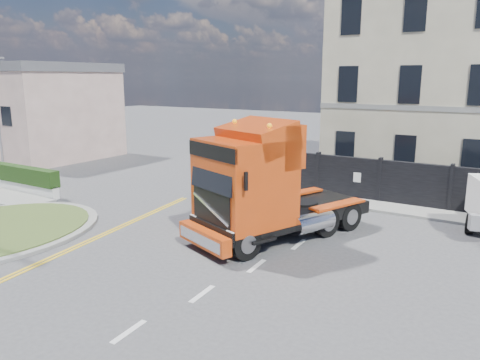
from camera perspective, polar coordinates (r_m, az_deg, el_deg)
The scene contains 8 objects.
ground at distance 16.36m, azimuth -6.34°, elevation -7.81°, with size 120.00×120.00×0.00m, color #424244.
hedge_wall at distance 26.77m, azimuth -26.72°, elevation 0.52°, with size 8.00×0.55×1.35m.
seaside_bldg_pink at distance 36.38m, azimuth -22.85°, elevation 7.27°, with size 8.00×8.00×6.00m, color beige.
seaside_bldg_cream at distance 44.18m, azimuth -26.77°, elevation 7.00°, with size 9.00×8.00×5.00m, color beige.
hoarding_fence at distance 21.73m, azimuth 23.11°, elevation -0.93°, with size 18.80×0.25×2.00m.
georgian_building at distance 28.74m, azimuth 25.28°, elevation 11.51°, with size 12.30×10.30×12.80m.
pavement_far at distance 21.17m, azimuth 21.04°, elevation -3.71°, with size 20.00×1.60×0.12m, color gray.
truck at distance 16.15m, azimuth 2.44°, elevation -1.16°, with size 4.88×7.34×4.12m.
Camera 1 is at (9.58, -12.01, 5.62)m, focal length 35.00 mm.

